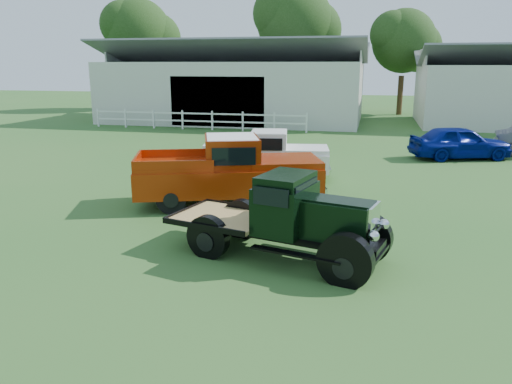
% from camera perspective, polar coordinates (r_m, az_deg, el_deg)
% --- Properties ---
extents(ground, '(120.00, 120.00, 0.00)m').
position_cam_1_polar(ground, '(11.38, -2.36, -6.54)').
color(ground, '#2B5D23').
extents(shed_left, '(18.80, 10.20, 5.60)m').
position_cam_1_polar(shed_left, '(37.58, -2.22, 12.47)').
color(shed_left, '#A3A193').
rests_on(shed_left, ground).
extents(fence_rail, '(14.20, 0.16, 1.20)m').
position_cam_1_polar(fence_rail, '(32.31, -6.73, 8.16)').
color(fence_rail, white).
rests_on(fence_rail, ground).
extents(tree_a, '(6.30, 6.30, 10.50)m').
position_cam_1_polar(tree_a, '(48.02, -13.19, 15.47)').
color(tree_a, black).
rests_on(tree_a, ground).
extents(tree_b, '(6.90, 6.90, 11.50)m').
position_cam_1_polar(tree_b, '(44.80, 4.41, 16.53)').
color(tree_b, black).
rests_on(tree_b, ground).
extents(tree_c, '(5.40, 5.40, 9.00)m').
position_cam_1_polar(tree_c, '(43.30, 16.41, 14.43)').
color(tree_c, black).
rests_on(tree_c, ground).
extents(vintage_flatbed, '(5.00, 2.97, 1.85)m').
position_cam_1_polar(vintage_flatbed, '(10.65, 2.94, -2.76)').
color(vintage_flatbed, black).
rests_on(vintage_flatbed, ground).
extents(red_pickup, '(6.01, 3.89, 2.05)m').
position_cam_1_polar(red_pickup, '(14.82, -3.19, 2.54)').
color(red_pickup, '#962607').
rests_on(red_pickup, ground).
extents(white_pickup, '(4.85, 2.49, 1.70)m').
position_cam_1_polar(white_pickup, '(18.19, 1.20, 4.22)').
color(white_pickup, white).
rests_on(white_pickup, ground).
extents(misc_car_blue, '(4.60, 2.96, 1.46)m').
position_cam_1_polar(misc_car_blue, '(23.78, 22.27, 5.27)').
color(misc_car_blue, navy).
rests_on(misc_car_blue, ground).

